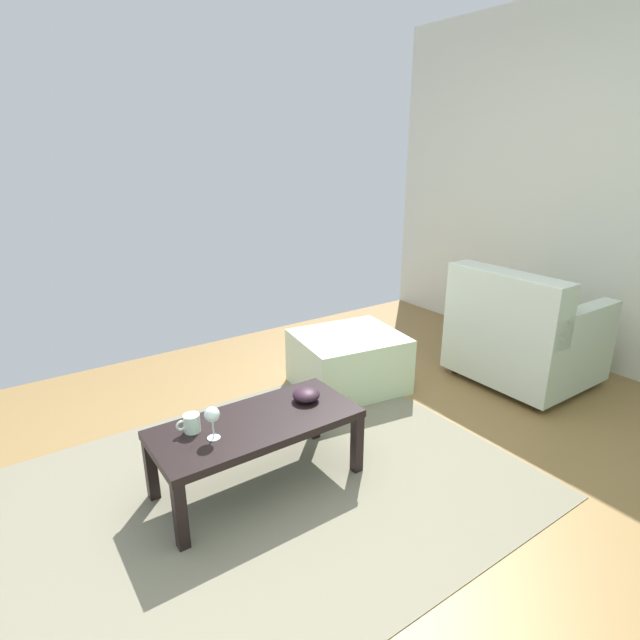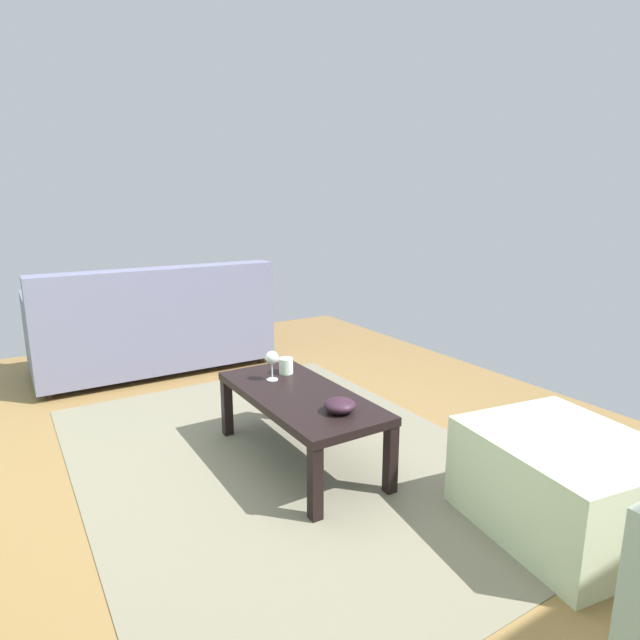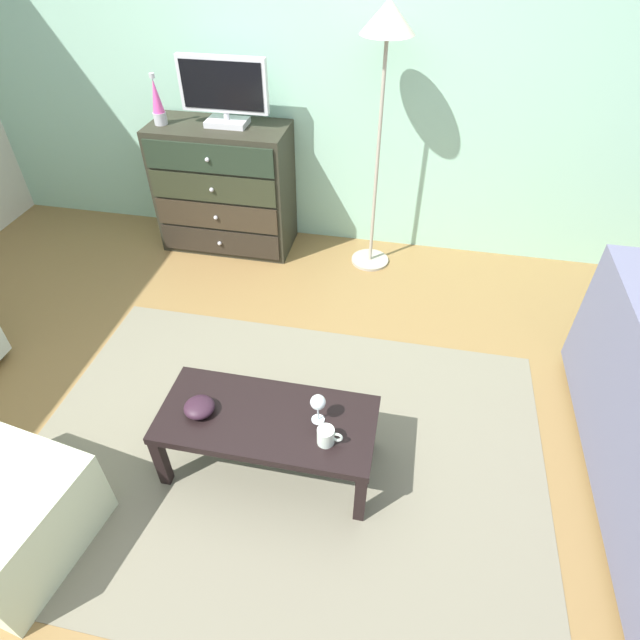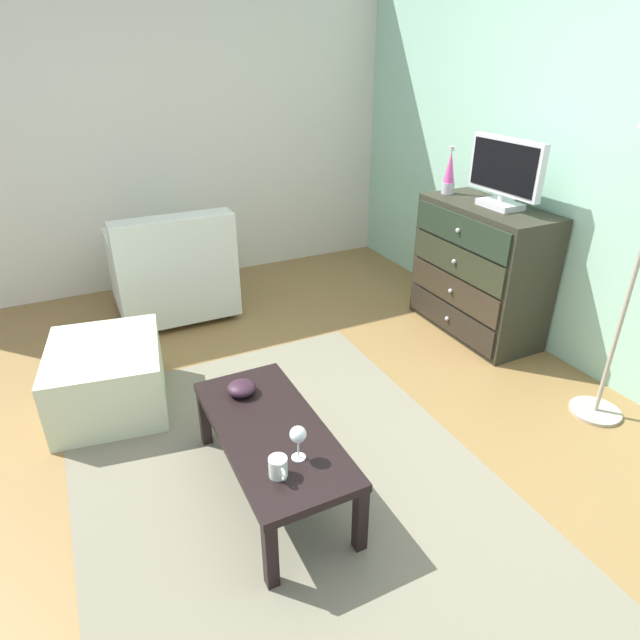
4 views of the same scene
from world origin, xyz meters
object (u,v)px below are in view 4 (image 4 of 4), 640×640
(coffee_table, at_px, (272,436))
(armchair, at_px, (173,272))
(wine_glass, at_px, (298,435))
(bowl_decorative, at_px, (242,388))
(lava_lamp, at_px, (450,173))
(tv, at_px, (505,172))
(mug, at_px, (278,467))
(dresser, at_px, (480,271))
(ottoman, at_px, (108,377))

(coffee_table, height_order, armchair, armchair)
(coffee_table, distance_m, wine_glass, 0.29)
(bowl_decorative, bearing_deg, lava_lamp, 116.19)
(tv, distance_m, mug, 2.43)
(tv, height_order, wine_glass, tv)
(lava_lamp, xyz_separation_m, wine_glass, (1.48, -1.86, -0.60))
(mug, bearing_deg, bowl_decorative, 175.15)
(dresser, xyz_separation_m, wine_glass, (1.10, -1.90, 0.01))
(dresser, relative_size, armchair, 1.15)
(bowl_decorative, bearing_deg, wine_glass, 6.47)
(bowl_decorative, distance_m, armchair, 1.80)
(dresser, bearing_deg, mug, -60.12)
(wine_glass, xyz_separation_m, mug, (0.06, -0.11, -0.07))
(mug, bearing_deg, lava_lamp, 128.11)
(tv, relative_size, lava_lamp, 1.83)
(wine_glass, distance_m, bowl_decorative, 0.55)
(coffee_table, xyz_separation_m, bowl_decorative, (-0.31, -0.03, 0.08))
(dresser, bearing_deg, wine_glass, -60.00)
(lava_lamp, height_order, armchair, lava_lamp)
(lava_lamp, height_order, wine_glass, lava_lamp)
(mug, height_order, ottoman, mug)
(lava_lamp, height_order, bowl_decorative, lava_lamp)
(dresser, distance_m, ottoman, 2.55)
(armchair, bearing_deg, ottoman, -29.98)
(tv, distance_m, coffee_table, 2.27)
(mug, bearing_deg, armchair, 177.67)
(coffee_table, distance_m, ottoman, 1.20)
(coffee_table, relative_size, armchair, 1.18)
(tv, height_order, coffee_table, tv)
(wine_glass, height_order, bowl_decorative, wine_glass)
(mug, height_order, armchair, armchair)
(armchair, distance_m, ottoman, 1.25)
(bowl_decorative, relative_size, armchair, 0.17)
(tv, relative_size, bowl_decorative, 4.26)
(wine_glass, bearing_deg, armchair, -179.64)
(dresser, height_order, bowl_decorative, dresser)
(coffee_table, xyz_separation_m, ottoman, (-1.03, -0.60, -0.12))
(lava_lamp, distance_m, coffee_table, 2.39)
(wine_glass, distance_m, mug, 0.15)
(coffee_table, bearing_deg, ottoman, -149.76)
(mug, relative_size, bowl_decorative, 0.80)
(dresser, distance_m, mug, 2.32)
(tv, bearing_deg, dresser, -160.85)
(tv, xyz_separation_m, mug, (1.09, -2.04, -0.76))
(coffee_table, xyz_separation_m, wine_glass, (0.23, 0.03, 0.16))
(lava_lamp, bearing_deg, armchair, -114.58)
(coffee_table, height_order, wine_glass, wine_glass)
(tv, height_order, lava_lamp, tv)
(coffee_table, bearing_deg, armchair, 179.58)
(coffee_table, relative_size, mug, 8.77)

